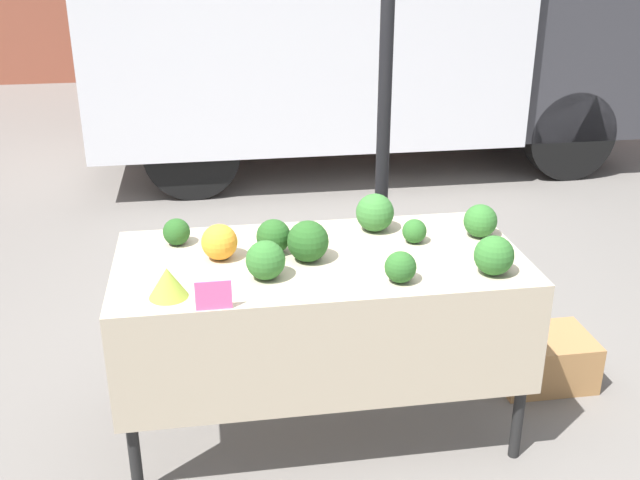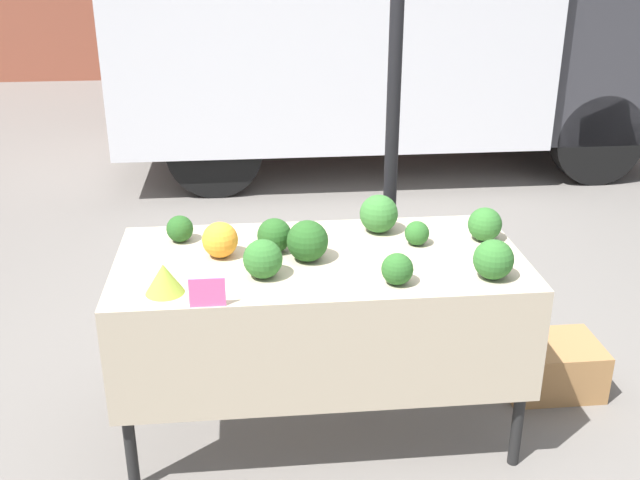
# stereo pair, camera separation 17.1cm
# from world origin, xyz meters

# --- Properties ---
(ground_plane) EXTENTS (40.00, 40.00, 0.00)m
(ground_plane) POSITION_xyz_m (0.00, 0.00, 0.00)
(ground_plane) COLOR slate
(tent_pole) EXTENTS (0.07, 0.07, 2.21)m
(tent_pole) POSITION_xyz_m (0.44, 0.71, 1.10)
(tent_pole) COLOR black
(tent_pole) RESTS_ON ground_plane
(parked_truck) EXTENTS (5.12, 2.14, 2.62)m
(parked_truck) POSITION_xyz_m (0.93, 4.29, 1.41)
(parked_truck) COLOR silver
(parked_truck) RESTS_ON ground_plane
(market_table) EXTENTS (1.79, 0.86, 0.88)m
(market_table) POSITION_xyz_m (0.00, -0.07, 0.77)
(market_table) COLOR tan
(market_table) RESTS_ON ground_plane
(orange_cauliflower) EXTENTS (0.16, 0.16, 0.16)m
(orange_cauliflower) POSITION_xyz_m (-0.43, 0.05, 0.96)
(orange_cauliflower) COLOR orange
(orange_cauliflower) RESTS_ON market_table
(romanesco_head) EXTENTS (0.15, 0.15, 0.12)m
(romanesco_head) POSITION_xyz_m (-0.64, -0.28, 0.95)
(romanesco_head) COLOR #93B238
(romanesco_head) RESTS_ON market_table
(broccoli_head_0) EXTENTS (0.11, 0.11, 0.11)m
(broccoli_head_0) POSITION_xyz_m (0.45, 0.09, 0.94)
(broccoli_head_0) COLOR #285B23
(broccoli_head_0) RESTS_ON market_table
(broccoli_head_1) EXTENTS (0.12, 0.12, 0.12)m
(broccoli_head_1) POSITION_xyz_m (-0.62, 0.24, 0.95)
(broccoli_head_1) COLOR #23511E
(broccoli_head_1) RESTS_ON market_table
(broccoli_head_2) EXTENTS (0.17, 0.17, 0.17)m
(broccoli_head_2) POSITION_xyz_m (0.68, -0.28, 0.97)
(broccoli_head_2) COLOR #2D6628
(broccoli_head_2) RESTS_ON market_table
(broccoli_head_3) EXTENTS (0.18, 0.18, 0.18)m
(broccoli_head_3) POSITION_xyz_m (0.30, 0.26, 0.98)
(broccoli_head_3) COLOR #336B2D
(broccoli_head_3) RESTS_ON market_table
(broccoli_head_4) EXTENTS (0.15, 0.15, 0.15)m
(broccoli_head_4) POSITION_xyz_m (-0.19, 0.08, 0.96)
(broccoli_head_4) COLOR #23511E
(broccoli_head_4) RESTS_ON market_table
(broccoli_head_5) EXTENTS (0.13, 0.13, 0.13)m
(broccoli_head_5) POSITION_xyz_m (0.28, -0.29, 0.95)
(broccoli_head_5) COLOR #285B23
(broccoli_head_5) RESTS_ON market_table
(broccoli_head_6) EXTENTS (0.18, 0.18, 0.18)m
(broccoli_head_6) POSITION_xyz_m (-0.06, -0.03, 0.98)
(broccoli_head_6) COLOR #23511E
(broccoli_head_6) RESTS_ON market_table
(broccoli_head_7) EXTENTS (0.16, 0.16, 0.16)m
(broccoli_head_7) POSITION_xyz_m (-0.25, -0.18, 0.97)
(broccoli_head_7) COLOR #2D6628
(broccoli_head_7) RESTS_ON market_table
(broccoli_head_8) EXTENTS (0.16, 0.16, 0.16)m
(broccoli_head_8) POSITION_xyz_m (0.77, 0.11, 0.96)
(broccoli_head_8) COLOR #2D6628
(broccoli_head_8) RESTS_ON market_table
(price_sign) EXTENTS (0.14, 0.01, 0.12)m
(price_sign) POSITION_xyz_m (-0.47, -0.42, 0.94)
(price_sign) COLOR #F45B9E
(price_sign) RESTS_ON market_table
(produce_crate) EXTENTS (0.48, 0.36, 0.26)m
(produce_crate) POSITION_xyz_m (1.22, 0.19, 0.13)
(produce_crate) COLOR #9E7042
(produce_crate) RESTS_ON ground_plane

